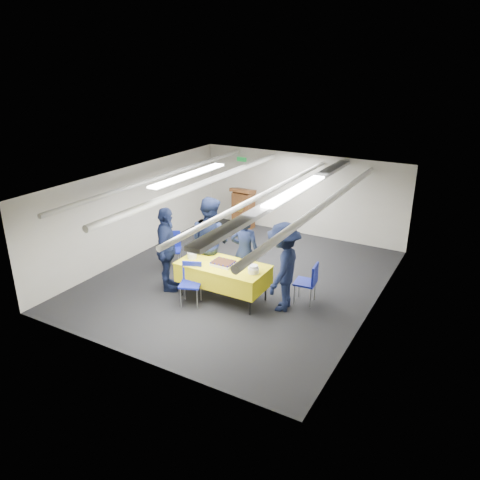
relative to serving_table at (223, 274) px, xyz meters
name	(u,v)px	position (x,y,z in m)	size (l,w,h in m)	color
ground	(239,279)	(-0.15, 0.95, -0.56)	(7.00, 7.00, 0.00)	black
room_shell	(252,199)	(-0.06, 1.36, 1.25)	(6.00, 7.00, 2.30)	beige
serving_table	(223,274)	(0.00, 0.00, 0.00)	(1.88, 0.93, 0.77)	black
sheet_cake	(223,263)	(0.02, -0.02, 0.25)	(0.47, 0.36, 0.08)	white
plate_stack_left	(192,254)	(-0.74, -0.05, 0.29)	(0.20, 0.20, 0.18)	white
plate_stack_right	(253,269)	(0.74, -0.05, 0.29)	(0.22, 0.22, 0.16)	white
podium	(243,208)	(-1.75, 3.99, 0.05)	(0.62, 0.53, 1.25)	brown
chair_near	(191,279)	(-0.47, -0.48, -0.03)	(0.55, 0.55, 0.87)	gray
chair_right	(309,280)	(1.64, 0.68, -0.03)	(0.46, 0.46, 0.87)	gray
chair_left	(172,246)	(-1.91, 0.78, -0.03)	(0.58, 0.58, 0.87)	gray
sailor_a	(245,252)	(0.18, 0.60, 0.30)	(0.63, 0.41, 1.72)	black
sailor_b	(210,240)	(-0.65, 0.53, 0.43)	(0.96, 0.75, 1.98)	black
sailor_c	(167,250)	(-1.25, -0.24, 0.37)	(1.09, 0.45, 1.86)	black
sailor_d	(283,267)	(1.25, 0.21, 0.35)	(1.17, 0.67, 1.82)	black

